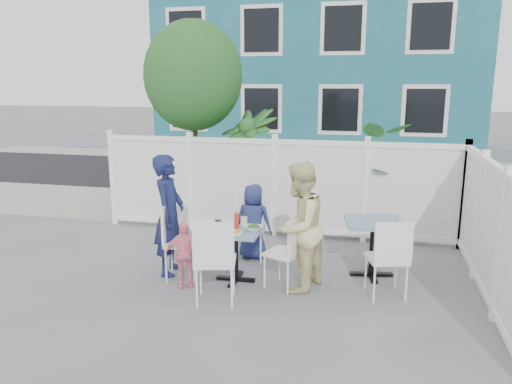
% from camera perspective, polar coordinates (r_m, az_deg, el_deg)
% --- Properties ---
extents(ground, '(80.00, 80.00, 0.00)m').
position_cam_1_polar(ground, '(6.18, -3.37, -11.40)').
color(ground, slate).
extents(near_sidewalk, '(24.00, 2.60, 0.01)m').
position_cam_1_polar(near_sidewalk, '(9.68, 3.16, -2.44)').
color(near_sidewalk, gray).
rests_on(near_sidewalk, ground).
extents(street, '(24.00, 5.00, 0.01)m').
position_cam_1_polar(street, '(13.25, 6.06, 1.61)').
color(street, black).
rests_on(street, ground).
extents(far_sidewalk, '(24.00, 1.60, 0.01)m').
position_cam_1_polar(far_sidewalk, '(16.28, 7.51, 3.63)').
color(far_sidewalk, gray).
rests_on(far_sidewalk, ground).
extents(building, '(11.00, 6.00, 6.00)m').
position_cam_1_polar(building, '(19.52, 7.37, 13.94)').
color(building, '#165F68').
rests_on(building, ground).
extents(fence_back, '(5.86, 0.08, 1.60)m').
position_cam_1_polar(fence_back, '(8.14, 2.13, 0.33)').
color(fence_back, white).
rests_on(fence_back, ground).
extents(fence_right, '(0.08, 3.66, 1.60)m').
position_cam_1_polar(fence_right, '(6.38, 25.11, -4.34)').
color(fence_right, white).
rests_on(fence_right, ground).
extents(tree, '(1.80, 1.62, 3.59)m').
position_cam_1_polar(tree, '(9.29, -7.23, 12.99)').
color(tree, '#382316').
rests_on(tree, ground).
extents(utility_cabinet, '(0.65, 0.47, 1.18)m').
position_cam_1_polar(utility_cabinet, '(10.66, -12.58, 1.92)').
color(utility_cabinet, gold).
rests_on(utility_cabinet, ground).
extents(potted_shrub_a, '(1.60, 1.60, 2.04)m').
position_cam_1_polar(potted_shrub_a, '(8.90, -0.94, 2.94)').
color(potted_shrub_a, '#184E20').
rests_on(potted_shrub_a, ground).
extents(potted_shrub_b, '(2.10, 2.03, 1.79)m').
position_cam_1_polar(potted_shrub_b, '(8.55, 13.95, 1.32)').
color(potted_shrub_b, '#184E20').
rests_on(potted_shrub_b, ground).
extents(main_table, '(0.65, 0.65, 0.68)m').
position_cam_1_polar(main_table, '(6.34, -2.38, -5.67)').
color(main_table, slate).
rests_on(main_table, ground).
extents(spare_table, '(0.82, 0.82, 0.75)m').
position_cam_1_polar(spare_table, '(6.65, 13.26, -4.62)').
color(spare_table, slate).
rests_on(spare_table, ground).
extents(chair_left, '(0.51, 0.52, 0.97)m').
position_cam_1_polar(chair_left, '(6.53, -9.22, -4.92)').
color(chair_left, white).
rests_on(chair_left, ground).
extents(chair_right, '(0.52, 0.53, 0.90)m').
position_cam_1_polar(chair_right, '(6.13, 3.82, -6.35)').
color(chair_right, white).
rests_on(chair_right, ground).
extents(chair_back, '(0.50, 0.49, 1.00)m').
position_cam_1_polar(chair_back, '(7.09, -0.78, -3.23)').
color(chair_back, white).
rests_on(chair_back, ground).
extents(chair_near, '(0.55, 0.53, 1.01)m').
position_cam_1_polar(chair_near, '(5.67, -4.77, -7.27)').
color(chair_near, white).
rests_on(chair_near, ground).
extents(chair_spare, '(0.55, 0.54, 0.97)m').
position_cam_1_polar(chair_spare, '(6.00, 15.01, -6.80)').
color(chair_spare, white).
rests_on(chair_spare, ground).
extents(man, '(0.44, 0.62, 1.60)m').
position_cam_1_polar(man, '(6.63, -9.89, -2.59)').
color(man, '#151C43').
rests_on(man, ground).
extents(woman, '(0.82, 0.92, 1.58)m').
position_cam_1_polar(woman, '(6.04, 4.93, -4.01)').
color(woman, gold).
rests_on(woman, ground).
extents(boy, '(0.56, 0.40, 1.09)m').
position_cam_1_polar(boy, '(7.14, -0.31, -3.39)').
color(boy, navy).
rests_on(boy, ground).
extents(toddler, '(0.53, 0.38, 0.84)m').
position_cam_1_polar(toddler, '(6.27, -8.25, -7.06)').
color(toddler, pink).
rests_on(toddler, ground).
extents(plate_main, '(0.24, 0.24, 0.02)m').
position_cam_1_polar(plate_main, '(6.17, -2.67, -4.63)').
color(plate_main, white).
rests_on(plate_main, main_table).
extents(plate_side, '(0.23, 0.23, 0.02)m').
position_cam_1_polar(plate_side, '(6.43, -3.98, -3.93)').
color(plate_side, white).
rests_on(plate_side, main_table).
extents(salad_bowl, '(0.22, 0.22, 0.05)m').
position_cam_1_polar(salad_bowl, '(6.27, -0.28, -4.16)').
color(salad_bowl, white).
rests_on(salad_bowl, main_table).
extents(coffee_cup_a, '(0.08, 0.08, 0.11)m').
position_cam_1_polar(coffee_cup_a, '(6.30, -4.36, -3.83)').
color(coffee_cup_a, beige).
rests_on(coffee_cup_a, main_table).
extents(coffee_cup_b, '(0.09, 0.09, 0.13)m').
position_cam_1_polar(coffee_cup_b, '(6.48, -1.39, -3.24)').
color(coffee_cup_b, beige).
rests_on(coffee_cup_b, main_table).
extents(ketchup_bottle, '(0.06, 0.06, 0.19)m').
position_cam_1_polar(ketchup_bottle, '(6.31, -2.21, -3.39)').
color(ketchup_bottle, red).
rests_on(ketchup_bottle, main_table).
extents(salt_shaker, '(0.03, 0.03, 0.06)m').
position_cam_1_polar(salt_shaker, '(6.56, -2.67, -3.34)').
color(salt_shaker, white).
rests_on(salt_shaker, main_table).
extents(pepper_shaker, '(0.03, 0.03, 0.07)m').
position_cam_1_polar(pepper_shaker, '(6.55, -1.92, -3.37)').
color(pepper_shaker, black).
rests_on(pepper_shaker, main_table).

